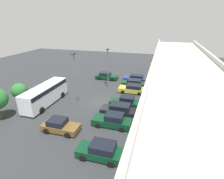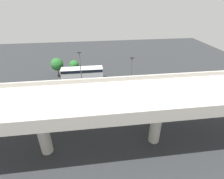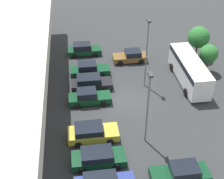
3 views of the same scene
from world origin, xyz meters
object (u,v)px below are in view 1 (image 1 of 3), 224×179
(parked_car_3, at_px, (125,102))
(shuttle_bus, at_px, (45,93))
(lamp_post_near_aisle, at_px, (108,66))
(parked_car_1, at_px, (134,83))
(parked_car_4, at_px, (119,110))
(parked_car_5, at_px, (113,120))
(parked_car_2, at_px, (132,89))
(lamp_post_mid_lot, at_px, (75,78))
(parked_car_6, at_px, (60,126))
(parked_car_7, at_px, (101,151))
(parked_car_0, at_px, (135,78))
(parked_car_8, at_px, (106,76))
(tree_front_left, at_px, (19,91))

(parked_car_3, bearing_deg, shuttle_bus, 12.08)
(parked_car_3, distance_m, lamp_post_near_aisle, 8.87)
(parked_car_1, distance_m, lamp_post_near_aisle, 6.29)
(shuttle_bus, bearing_deg, parked_car_3, 102.08)
(parked_car_4, relative_size, parked_car_5, 0.98)
(parked_car_2, height_order, parked_car_4, parked_car_4)
(parked_car_1, bearing_deg, lamp_post_mid_lot, 59.65)
(parked_car_6, height_order, parked_car_7, parked_car_7)
(parked_car_2, distance_m, parked_car_3, 5.56)
(parked_car_6, xyz_separation_m, shuttle_bus, (-5.72, -5.90, 1.04))
(parked_car_7, relative_size, lamp_post_near_aisle, 0.60)
(parked_car_2, distance_m, lamp_post_near_aisle, 6.18)
(lamp_post_near_aisle, bearing_deg, shuttle_bus, -38.53)
(parked_car_7, bearing_deg, parked_car_1, -89.78)
(parked_car_0, distance_m, parked_car_3, 11.56)
(parked_car_7, xyz_separation_m, parked_car_8, (-22.26, -6.55, -0.05))
(parked_car_8, relative_size, lamp_post_mid_lot, 0.59)
(parked_car_1, height_order, parked_car_8, parked_car_8)
(parked_car_2, xyz_separation_m, parked_car_4, (8.26, -0.52, 0.04))
(parked_car_4, distance_m, parked_car_7, 8.27)
(parked_car_1, xyz_separation_m, tree_front_left, (13.07, -14.78, 1.88))
(parked_car_2, distance_m, lamp_post_mid_lot, 11.30)
(parked_car_2, relative_size, shuttle_bus, 0.53)
(parked_car_7, bearing_deg, lamp_post_near_aisle, -75.00)
(shuttle_bus, bearing_deg, parked_car_8, 158.81)
(lamp_post_mid_lot, bearing_deg, parked_car_1, 149.65)
(parked_car_6, height_order, lamp_post_mid_lot, lamp_post_mid_lot)
(parked_car_8, relative_size, tree_front_left, 1.29)
(shuttle_bus, xyz_separation_m, lamp_post_mid_lot, (-0.07, 5.31, 3.01))
(parked_car_5, height_order, parked_car_7, parked_car_5)
(lamp_post_near_aisle, height_order, tree_front_left, lamp_post_near_aisle)
(parked_car_2, bearing_deg, parked_car_1, -85.01)
(parked_car_6, bearing_deg, parked_car_0, 73.79)
(tree_front_left, bearing_deg, parked_car_3, 106.42)
(lamp_post_mid_lot, bearing_deg, parked_car_6, 5.88)
(parked_car_2, distance_m, shuttle_bus, 14.63)
(parked_car_0, xyz_separation_m, parked_car_7, (22.52, 0.25, 0.05))
(parked_car_3, relative_size, lamp_post_near_aisle, 0.61)
(parked_car_2, height_order, parked_car_8, parked_car_8)
(parked_car_4, bearing_deg, parked_car_5, 89.03)
(parked_car_1, distance_m, lamp_post_mid_lot, 13.57)
(parked_car_2, bearing_deg, parked_car_6, 65.82)
(parked_car_3, xyz_separation_m, parked_car_5, (5.57, -0.45, 0.03))
(parked_car_0, distance_m, lamp_post_near_aisle, 7.66)
(parked_car_7, height_order, lamp_post_mid_lot, lamp_post_mid_lot)
(parked_car_2, bearing_deg, parked_car_5, 87.07)
(lamp_post_near_aisle, relative_size, tree_front_left, 2.00)
(parked_car_0, distance_m, parked_car_7, 22.52)
(shuttle_bus, bearing_deg, parked_car_2, 123.84)
(shuttle_bus, relative_size, tree_front_left, 2.39)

